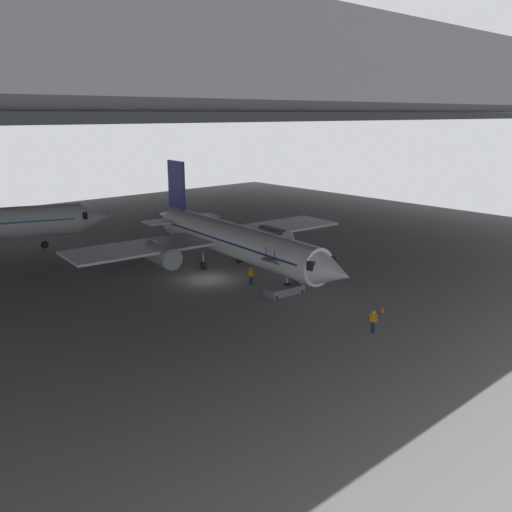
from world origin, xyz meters
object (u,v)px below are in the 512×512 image
at_px(airplane_main, 231,239).
at_px(baggage_tug, 137,252).
at_px(crew_worker_near_nose, 373,320).
at_px(crew_worker_by_stairs, 251,275).
at_px(boarding_stairs, 284,286).
at_px(traffic_cone_orange, 383,310).

relative_size(airplane_main, baggage_tug, 13.42).
distance_m(crew_worker_near_nose, crew_worker_by_stairs, 14.60).
xyz_separation_m(airplane_main, boarding_stairs, (-1.32, -8.97, -2.53)).
xyz_separation_m(airplane_main, baggage_tug, (-4.38, 11.36, -2.72)).
bearing_deg(crew_worker_by_stairs, boarding_stairs, -82.93).
relative_size(crew_worker_near_nose, traffic_cone_orange, 2.91).
height_order(airplane_main, baggage_tug, airplane_main).
bearing_deg(airplane_main, traffic_cone_orange, -86.06).
distance_m(boarding_stairs, traffic_cone_orange, 9.11).
height_order(airplane_main, boarding_stairs, airplane_main).
height_order(boarding_stairs, crew_worker_by_stairs, boarding_stairs).
distance_m(airplane_main, baggage_tug, 12.47).
bearing_deg(crew_worker_by_stairs, baggage_tug, 98.92).
height_order(airplane_main, crew_worker_near_nose, airplane_main).
relative_size(airplane_main, boarding_stairs, 7.35).
distance_m(airplane_main, traffic_cone_orange, 17.99).
relative_size(boarding_stairs, crew_worker_near_nose, 2.54).
distance_m(boarding_stairs, crew_worker_by_stairs, 3.94).
bearing_deg(crew_worker_near_nose, baggage_tug, 93.09).
relative_size(boarding_stairs, baggage_tug, 1.83).
xyz_separation_m(boarding_stairs, crew_worker_by_stairs, (-0.48, 3.90, 0.27)).
xyz_separation_m(crew_worker_near_nose, baggage_tug, (-1.68, 31.01, -0.48)).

